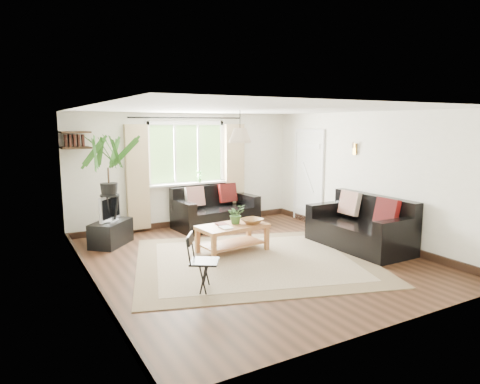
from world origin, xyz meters
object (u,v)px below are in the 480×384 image
palm_stand (109,191)px  folding_chair (204,263)px  sofa_right (359,224)px  coffee_table (233,239)px  tv_stand (111,233)px  sofa_back (216,208)px

palm_stand → folding_chair: bearing=-78.4°
sofa_right → coffee_table: bearing=-113.2°
palm_stand → sofa_right: bearing=-31.8°
coffee_table → folding_chair: folding_chair is taller
sofa_right → tv_stand: sofa_right is taller
sofa_back → palm_stand: 2.35m
coffee_table → palm_stand: (-1.71, 1.48, 0.76)m
sofa_back → coffee_table: (-0.55, -1.77, -0.17)m
palm_stand → sofa_back: bearing=7.2°
folding_chair → sofa_right: bearing=-49.5°
tv_stand → palm_stand: palm_stand is taller
sofa_back → folding_chair: bearing=-123.9°
coffee_table → tv_stand: 2.25m
coffee_table → tv_stand: size_ratio=1.42×
sofa_back → folding_chair: 3.52m
sofa_right → folding_chair: bearing=-82.3°
tv_stand → palm_stand: size_ratio=0.41×
palm_stand → tv_stand: bearing=-112.8°
tv_stand → folding_chair: (0.59, -2.78, 0.16)m
sofa_right → folding_chair: size_ratio=2.42×
coffee_table → tv_stand: (-1.72, 1.45, -0.02)m
tv_stand → palm_stand: bearing=20.0°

